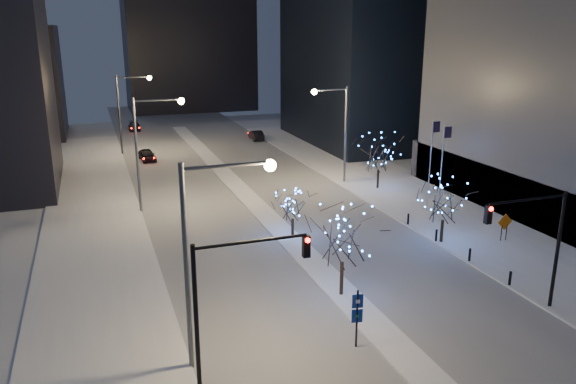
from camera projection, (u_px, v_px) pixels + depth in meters
name	position (u px, v px, depth m)	size (l,w,h in m)	color
ground	(398.00, 350.00, 28.08)	(160.00, 160.00, 0.00)	white
road	(230.00, 180.00, 59.76)	(20.00, 130.00, 0.02)	#A4A9B2
median	(242.00, 192.00, 55.21)	(2.00, 80.00, 0.15)	white
east_sidewalk	(431.00, 205.00, 50.96)	(10.00, 90.00, 0.15)	white
west_sidewalk	(95.00, 244.00, 41.68)	(8.00, 90.00, 0.15)	white
street_lamp_w_near	(209.00, 236.00, 25.21)	(4.40, 0.56, 10.00)	#595E66
street_lamp_w_mid	(149.00, 138.00, 47.84)	(4.40, 0.56, 10.00)	#595E66
street_lamp_w_far	(127.00, 103.00, 70.47)	(4.40, 0.56, 10.00)	#595E66
street_lamp_east	(338.00, 122.00, 56.66)	(3.90, 0.56, 10.00)	#595E66
traffic_signal_west	(231.00, 289.00, 24.04)	(5.26, 0.43, 7.00)	black
traffic_signal_east	(538.00, 234.00, 30.51)	(5.26, 0.43, 7.00)	black
flagpoles	(436.00, 162.00, 46.63)	(1.35, 2.60, 8.00)	silver
bollards	(452.00, 245.00, 40.23)	(0.16, 12.16, 0.90)	black
car_near	(147.00, 155.00, 68.44)	(1.65, 4.11, 1.40)	black
car_mid	(256.00, 135.00, 81.33)	(1.45, 4.17, 1.37)	black
car_far	(134.00, 126.00, 88.90)	(1.79, 4.40, 1.28)	#222227
holiday_tree_median_near	(343.00, 237.00, 32.70)	(5.68, 5.68, 5.59)	black
holiday_tree_median_far	(293.00, 206.00, 42.82)	(3.03, 3.03, 3.67)	black
holiday_tree_plaza_near	(444.00, 201.00, 41.17)	(4.55, 4.55, 5.01)	black
holiday_tree_plaza_far	(379.00, 153.00, 55.31)	(5.27, 5.27, 5.58)	black
wayfinding_sign	(357.00, 313.00, 27.85)	(0.56, 0.16, 3.14)	black
construction_sign	(505.00, 224.00, 41.93)	(1.28, 0.07, 2.11)	black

